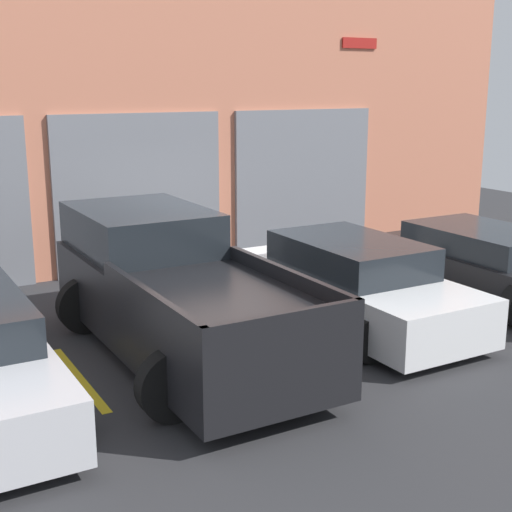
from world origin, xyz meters
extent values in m
plane|color=#2D2D30|center=(0.00, 0.00, 0.00)|extent=(28.00, 28.00, 0.00)
cube|color=#D17A5B|center=(0.00, 3.30, 2.85)|extent=(17.75, 0.60, 5.71)
cube|color=slate|center=(-0.20, 2.96, 1.49)|extent=(3.30, 0.08, 2.98)
cube|color=slate|center=(3.50, 2.96, 1.49)|extent=(3.30, 0.08, 2.98)
cube|color=#B21E19|center=(4.88, 2.97, 4.34)|extent=(0.90, 0.03, 0.22)
cube|color=black|center=(-1.39, -1.62, 0.70)|extent=(1.85, 5.16, 0.95)
cube|color=#1E2328|center=(-1.39, -0.20, 1.47)|extent=(1.70, 2.32, 0.61)
cube|color=black|center=(-2.27, -2.78, 1.26)|extent=(0.08, 2.84, 0.18)
cube|color=black|center=(-0.50, -2.78, 1.26)|extent=(0.08, 2.84, 0.18)
cube|color=black|center=(-1.39, -4.16, 1.26)|extent=(1.85, 0.08, 0.18)
cylinder|color=black|center=(-2.20, -0.02, 0.40)|extent=(0.80, 0.22, 0.80)
cylinder|color=black|center=(-0.57, -0.02, 0.40)|extent=(0.80, 0.22, 0.80)
cylinder|color=black|center=(-2.20, -3.22, 0.40)|extent=(0.80, 0.22, 0.80)
cylinder|color=black|center=(-0.57, -3.22, 0.40)|extent=(0.80, 0.22, 0.80)
cube|color=white|center=(1.39, -1.62, 0.47)|extent=(1.70, 4.26, 0.67)
cube|color=#1E2328|center=(1.39, -1.51, 1.04)|extent=(1.50, 2.34, 0.47)
cylinder|color=black|center=(0.65, -0.30, 0.31)|extent=(0.61, 0.22, 0.61)
cylinder|color=black|center=(2.13, -0.30, 0.31)|extent=(0.61, 0.22, 0.61)
cylinder|color=black|center=(0.65, -2.94, 0.31)|extent=(0.61, 0.22, 0.61)
cylinder|color=black|center=(2.13, -2.94, 0.31)|extent=(0.61, 0.22, 0.61)
cube|color=black|center=(4.16, -1.62, 0.45)|extent=(1.75, 4.35, 0.61)
cube|color=#1E2328|center=(4.16, -1.51, 0.96)|extent=(1.54, 2.39, 0.41)
cylinder|color=black|center=(3.40, -0.27, 0.33)|extent=(0.66, 0.22, 0.66)
cylinder|color=black|center=(4.93, -0.27, 0.33)|extent=(0.66, 0.22, 0.66)
cylinder|color=black|center=(-3.39, -0.14, 0.33)|extent=(0.66, 0.22, 0.66)
cylinder|color=black|center=(-3.39, -3.10, 0.33)|extent=(0.66, 0.22, 0.66)
cube|color=gold|center=(-2.77, -1.62, 0.00)|extent=(0.12, 2.20, 0.01)
cube|color=gold|center=(0.00, -1.62, 0.00)|extent=(0.12, 2.20, 0.01)
cube|color=gold|center=(2.77, -1.62, 0.00)|extent=(0.12, 2.20, 0.01)
camera|label=1|loc=(-4.90, -9.73, 3.51)|focal=50.00mm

